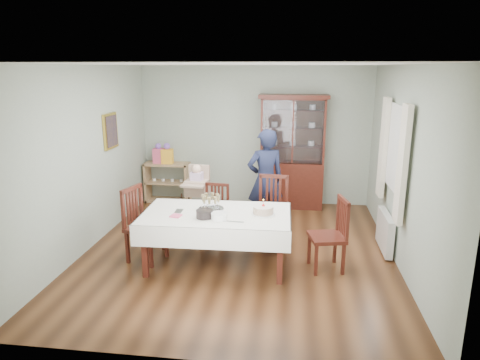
% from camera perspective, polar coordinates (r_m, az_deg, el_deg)
% --- Properties ---
extents(floor, '(5.00, 5.00, 0.00)m').
position_cam_1_polar(floor, '(6.48, -0.24, -9.44)').
color(floor, '#593319').
rests_on(floor, ground).
extents(room_shell, '(5.00, 5.00, 5.00)m').
position_cam_1_polar(room_shell, '(6.51, 0.36, 6.34)').
color(room_shell, '#9EAA99').
rests_on(room_shell, floor).
extents(dining_table, '(2.03, 1.20, 0.76)m').
position_cam_1_polar(dining_table, '(5.92, -3.13, -7.84)').
color(dining_table, '#481A12').
rests_on(dining_table, floor).
extents(china_cabinet, '(1.30, 0.48, 2.18)m').
position_cam_1_polar(china_cabinet, '(8.26, 6.98, 3.95)').
color(china_cabinet, '#481A12').
rests_on(china_cabinet, floor).
extents(sideboard, '(0.90, 0.38, 0.80)m').
position_cam_1_polar(sideboard, '(8.82, -9.63, -0.29)').
color(sideboard, tan).
rests_on(sideboard, floor).
extents(picture_frame, '(0.04, 0.48, 0.58)m').
position_cam_1_polar(picture_frame, '(7.37, -16.88, 6.27)').
color(picture_frame, gold).
rests_on(picture_frame, room_shell).
extents(window, '(0.04, 1.02, 1.22)m').
position_cam_1_polar(window, '(6.43, 20.20, 3.93)').
color(window, white).
rests_on(window, room_shell).
extents(curtain_left, '(0.07, 0.30, 1.55)m').
position_cam_1_polar(curtain_left, '(5.84, 20.84, 1.85)').
color(curtain_left, silver).
rests_on(curtain_left, room_shell).
extents(curtain_right, '(0.07, 0.30, 1.55)m').
position_cam_1_polar(curtain_right, '(7.03, 18.57, 4.10)').
color(curtain_right, silver).
rests_on(curtain_right, room_shell).
extents(radiator, '(0.10, 0.80, 0.55)m').
position_cam_1_polar(radiator, '(6.74, 18.76, -6.53)').
color(radiator, white).
rests_on(radiator, floor).
extents(chair_far_left, '(0.44, 0.44, 0.89)m').
position_cam_1_polar(chair_far_left, '(6.78, -3.40, -5.93)').
color(chair_far_left, '#481A12').
rests_on(chair_far_left, floor).
extents(chair_far_right, '(0.51, 0.51, 1.05)m').
position_cam_1_polar(chair_far_right, '(6.65, 4.21, -5.92)').
color(chair_far_right, '#481A12').
rests_on(chair_far_right, floor).
extents(chair_end_left, '(0.58, 0.58, 1.05)m').
position_cam_1_polar(chair_end_left, '(6.24, -12.47, -7.68)').
color(chair_end_left, '#481A12').
rests_on(chair_end_left, floor).
extents(chair_end_right, '(0.53, 0.53, 0.99)m').
position_cam_1_polar(chair_end_right, '(5.95, 11.59, -8.92)').
color(chair_end_right, '#481A12').
rests_on(chair_end_right, floor).
extents(woman, '(0.73, 0.62, 1.71)m').
position_cam_1_polar(woman, '(7.07, 3.40, -0.03)').
color(woman, black).
rests_on(woman, floor).
extents(high_chair, '(0.54, 0.54, 1.10)m').
position_cam_1_polar(high_chair, '(7.30, -5.69, -3.06)').
color(high_chair, black).
rests_on(high_chair, floor).
extents(champagne_tray, '(0.35, 0.35, 0.21)m').
position_cam_1_polar(champagne_tray, '(5.90, -3.90, -3.34)').
color(champagne_tray, silver).
rests_on(champagne_tray, dining_table).
extents(birthday_cake, '(0.31, 0.31, 0.21)m').
position_cam_1_polar(birthday_cake, '(5.71, 3.12, -4.07)').
color(birthday_cake, white).
rests_on(birthday_cake, dining_table).
extents(plate_stack_dark, '(0.24, 0.24, 0.11)m').
position_cam_1_polar(plate_stack_dark, '(5.60, -4.75, -4.52)').
color(plate_stack_dark, black).
rests_on(plate_stack_dark, dining_table).
extents(plate_stack_white, '(0.25, 0.25, 0.09)m').
position_cam_1_polar(plate_stack_white, '(5.53, -2.81, -4.84)').
color(plate_stack_white, white).
rests_on(plate_stack_white, dining_table).
extents(napkin_stack, '(0.15, 0.15, 0.02)m').
position_cam_1_polar(napkin_stack, '(5.70, -8.54, -4.74)').
color(napkin_stack, '#DB5075').
rests_on(napkin_stack, dining_table).
extents(cutlery, '(0.13, 0.18, 0.01)m').
position_cam_1_polar(cutlery, '(5.90, -8.52, -4.10)').
color(cutlery, silver).
rests_on(cutlery, dining_table).
extents(cake_knife, '(0.29, 0.04, 0.01)m').
position_cam_1_polar(cake_knife, '(5.45, -0.94, -5.56)').
color(cake_knife, silver).
rests_on(cake_knife, dining_table).
extents(gift_bag_pink, '(0.23, 0.15, 0.40)m').
position_cam_1_polar(gift_bag_pink, '(8.71, -10.80, 3.39)').
color(gift_bag_pink, '#DB5075').
rests_on(gift_bag_pink, sideboard).
extents(gift_bag_orange, '(0.23, 0.16, 0.41)m').
position_cam_1_polar(gift_bag_orange, '(8.66, -9.68, 3.40)').
color(gift_bag_orange, yellow).
rests_on(gift_bag_orange, sideboard).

